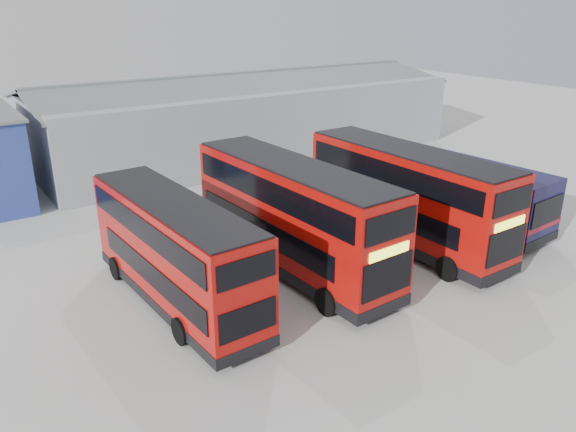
{
  "coord_description": "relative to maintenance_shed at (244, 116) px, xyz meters",
  "views": [
    {
      "loc": [
        -12.83,
        -16.45,
        10.65
      ],
      "look_at": [
        -0.26,
        1.98,
        2.1
      ],
      "focal_mm": 35.0,
      "sensor_mm": 36.0,
      "label": 1
    }
  ],
  "objects": [
    {
      "name": "single_decker_blue",
      "position": [
        1.24,
        -17.78,
        -0.97
      ],
      "size": [
        3.54,
        12.26,
        3.28
      ],
      "rotation": [
        0.0,
        0.0,
        3.2
      ],
      "color": "#0D0F39",
      "rests_on": "ground"
    },
    {
      "name": "double_decker_centre",
      "position": [
        -8.54,
        -18.77,
        -0.31
      ],
      "size": [
        3.07,
        11.01,
        4.62
      ],
      "rotation": [
        0.0,
        0.0,
        0.03
      ],
      "color": "#9E0C09",
      "rests_on": "ground"
    },
    {
      "name": "ground_plane",
      "position": [
        -8.0,
        -20.0,
        -2.6
      ],
      "size": [
        120.0,
        120.0,
        0.0
      ],
      "primitive_type": "plane",
      "color": "#A7A7A2",
      "rests_on": "ground"
    },
    {
      "name": "double_decker_right",
      "position": [
        -2.76,
        -19.5,
        -0.34
      ],
      "size": [
        2.86,
        10.79,
        4.54
      ],
      "rotation": [
        0.0,
        0.0,
        0.01
      ],
      "color": "#9E0C09",
      "rests_on": "ground"
    },
    {
      "name": "double_decker_left",
      "position": [
        -13.77,
        -18.81,
        -0.55
      ],
      "size": [
        2.79,
        9.84,
        4.12
      ],
      "rotation": [
        0.0,
        0.0,
        3.18
      ],
      "color": "#9E0C09",
      "rests_on": "ground"
    },
    {
      "name": "maintenance_shed",
      "position": [
        0.0,
        0.0,
        0.0
      ],
      "size": [
        30.5,
        12.0,
        5.89
      ],
      "color": "#8F949C",
      "rests_on": "ground"
    }
  ]
}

